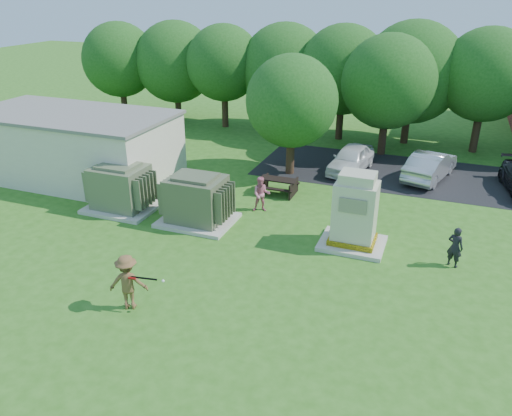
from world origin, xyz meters
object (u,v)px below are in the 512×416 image
at_px(picnic_table, 278,184).
at_px(person_by_generator, 455,247).
at_px(generator_cabinet, 355,215).
at_px(person_at_picnic, 261,194).
at_px(transformer_left, 121,188).
at_px(car_silver_a, 430,165).
at_px(batter, 128,282).
at_px(car_white, 351,159).
at_px(transformer_right, 197,201).

height_order(picnic_table, person_by_generator, person_by_generator).
height_order(generator_cabinet, person_by_generator, generator_cabinet).
bearing_deg(person_at_picnic, transformer_left, 179.51).
distance_m(generator_cabinet, person_by_generator, 3.63).
distance_m(picnic_table, car_silver_a, 8.01).
relative_size(picnic_table, person_by_generator, 1.16).
bearing_deg(batter, car_silver_a, -139.57).
relative_size(transformer_left, picnic_table, 1.72).
relative_size(transformer_left, person_at_picnic, 1.91).
distance_m(generator_cabinet, batter, 8.51).
bearing_deg(picnic_table, transformer_left, -144.70).
xyz_separation_m(generator_cabinet, car_white, (-1.71, 8.15, -0.60)).
relative_size(person_by_generator, car_silver_a, 0.35).
height_order(person_at_picnic, car_white, person_at_picnic).
bearing_deg(car_white, batter, -97.30).
relative_size(transformer_right, car_white, 0.75).
bearing_deg(transformer_left, transformer_right, 0.00).
bearing_deg(person_by_generator, transformer_right, 24.13).
relative_size(generator_cabinet, person_by_generator, 1.95).
distance_m(person_by_generator, car_white, 9.91).
xyz_separation_m(picnic_table, person_by_generator, (7.87, -4.08, 0.28)).
height_order(batter, person_by_generator, batter).
relative_size(transformer_right, batter, 1.67).
xyz_separation_m(transformer_right, picnic_table, (2.13, 4.13, -0.50)).
bearing_deg(transformer_left, car_silver_a, 35.39).
bearing_deg(person_by_generator, car_white, -33.89).
relative_size(transformer_left, transformer_right, 1.00).
bearing_deg(car_white, car_silver_a, 12.56).
height_order(car_white, car_silver_a, car_silver_a).
bearing_deg(person_by_generator, batter, 57.79).
xyz_separation_m(transformer_right, batter, (0.83, -6.12, -0.07)).
height_order(transformer_left, batter, transformer_left).
xyz_separation_m(person_at_picnic, car_silver_a, (6.57, 6.79, -0.07)).
relative_size(transformer_left, car_white, 0.75).
bearing_deg(person_by_generator, generator_cabinet, 20.13).
bearing_deg(car_silver_a, person_at_picnic, 60.78).
relative_size(transformer_left, batter, 1.67).
bearing_deg(car_white, transformer_right, -111.56).
bearing_deg(transformer_right, batter, -82.26).
distance_m(transformer_right, batter, 6.18).
bearing_deg(person_at_picnic, car_white, 48.48).
bearing_deg(person_at_picnic, batter, -118.24).
bearing_deg(car_white, picnic_table, -113.27).
relative_size(transformer_right, picnic_table, 1.72).
height_order(transformer_left, picnic_table, transformer_left).
relative_size(picnic_table, batter, 0.97).
relative_size(person_by_generator, car_white, 0.37).
distance_m(batter, car_white, 15.07).
distance_m(transformer_left, generator_cabinet, 10.13).
relative_size(transformer_left, generator_cabinet, 1.02).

